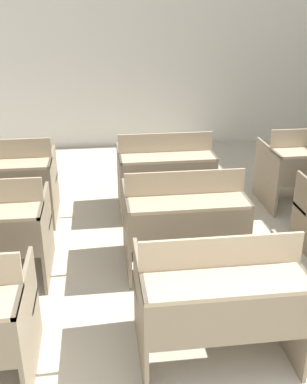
{
  "coord_description": "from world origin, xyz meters",
  "views": [
    {
      "loc": [
        -0.85,
        -1.03,
        2.3
      ],
      "look_at": [
        -0.42,
        2.43,
        0.8
      ],
      "focal_mm": 42.0,
      "sensor_mm": 36.0,
      "label": 1
    }
  ],
  "objects_px": {
    "bench_second_center": "(184,219)",
    "bench_front_center": "(218,298)",
    "bench_third_center": "(165,173)",
    "bench_third_left": "(5,180)"
  },
  "relations": [
    {
      "from": "bench_third_left",
      "to": "bench_third_center",
      "type": "height_order",
      "value": "same"
    },
    {
      "from": "bench_second_center",
      "to": "bench_third_center",
      "type": "relative_size",
      "value": 1.0
    },
    {
      "from": "bench_second_center",
      "to": "bench_third_center",
      "type": "distance_m",
      "value": 1.19
    },
    {
      "from": "bench_front_center",
      "to": "bench_third_center",
      "type": "relative_size",
      "value": 1.0
    },
    {
      "from": "bench_front_center",
      "to": "bench_third_left",
      "type": "height_order",
      "value": "same"
    },
    {
      "from": "bench_front_center",
      "to": "bench_third_center",
      "type": "bearing_deg",
      "value": 90.05
    },
    {
      "from": "bench_front_center",
      "to": "bench_second_center",
      "type": "relative_size",
      "value": 1.0
    },
    {
      "from": "bench_third_left",
      "to": "bench_third_center",
      "type": "xyz_separation_m",
      "value": [
        1.77,
        0.02,
        0.0
      ]
    },
    {
      "from": "bench_front_center",
      "to": "bench_third_left",
      "type": "xyz_separation_m",
      "value": [
        -1.77,
        2.33,
        0.0
      ]
    },
    {
      "from": "bench_second_center",
      "to": "bench_front_center",
      "type": "bearing_deg",
      "value": -89.51
    }
  ]
}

